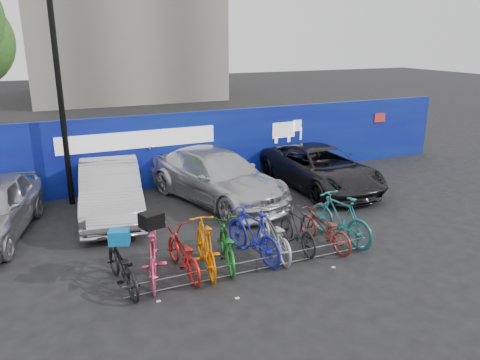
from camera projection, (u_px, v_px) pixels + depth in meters
ground at (245, 260)px, 10.43m from camera, size 100.00×100.00×0.00m
hoarding at (170, 150)px, 15.32m from camera, size 22.00×0.18×2.40m
lamppost at (60, 93)px, 12.95m from camera, size 0.25×0.50×6.11m
bike_rack at (257, 265)px, 9.86m from camera, size 5.60×0.03×0.30m
car_1 at (111, 190)px, 12.83m from camera, size 2.14×4.66×1.48m
car_2 at (217, 176)px, 14.01m from camera, size 3.59×5.58×1.50m
car_3 at (321, 168)px, 15.17m from camera, size 2.33×4.90×1.35m
bike_0 at (122, 266)px, 9.14m from camera, size 0.86×1.89×0.96m
bike_1 at (153, 254)px, 9.40m from camera, size 1.02×2.02×1.17m
bike_2 at (183, 253)px, 9.70m from camera, size 0.74×1.83×0.94m
bike_3 at (206, 246)px, 9.79m from camera, size 0.78×1.93×1.13m
bike_4 at (226, 245)px, 10.09m from camera, size 1.00×1.87×0.94m
bike_5 at (253, 234)px, 10.34m from camera, size 0.91×2.04×1.18m
bike_6 at (274, 234)px, 10.56m from camera, size 0.86×1.96×1.00m
bike_7 at (297, 229)px, 10.82m from camera, size 0.51×1.68×1.00m
bike_8 at (324, 229)px, 10.94m from camera, size 0.86×1.82×0.92m
bike_9 at (340, 218)px, 11.22m from camera, size 0.93×2.07×1.20m
cargo_crate at (119, 237)px, 8.96m from camera, size 0.46×0.41×0.28m
cargo_topcase at (151, 220)px, 9.18m from camera, size 0.50×0.47×0.30m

